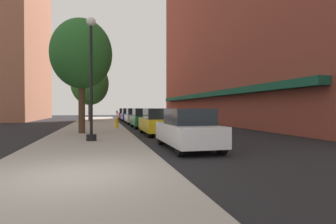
{
  "coord_description": "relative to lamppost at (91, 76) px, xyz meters",
  "views": [
    {
      "loc": [
        0.58,
        -6.79,
        1.67
      ],
      "look_at": [
        7.49,
        21.93,
        1.27
      ],
      "focal_mm": 29.62,
      "sensor_mm": 36.0,
      "label": 1
    }
  ],
  "objects": [
    {
      "name": "tree_mid",
      "position": [
        -0.72,
        4.35,
        1.84
      ],
      "size": [
        3.77,
        3.77,
        7.12
      ],
      "color": "#422D1E",
      "rests_on": "sidewalk_slab"
    },
    {
      "name": "car_green",
      "position": [
        3.89,
        9.59,
        -2.39
      ],
      "size": [
        1.8,
        4.3,
        1.66
      ],
      "rotation": [
        0.0,
        0.0,
        0.01
      ],
      "color": "black",
      "rests_on": "ground"
    },
    {
      "name": "parking_meter_near",
      "position": [
        1.94,
        13.57,
        -2.25
      ],
      "size": [
        0.14,
        0.09,
        1.31
      ],
      "color": "slate",
      "rests_on": "sidewalk_slab"
    },
    {
      "name": "car_white",
      "position": [
        3.89,
        -2.95,
        -2.39
      ],
      "size": [
        1.8,
        4.3,
        1.66
      ],
      "rotation": [
        0.0,
        0.0,
        0.02
      ],
      "color": "black",
      "rests_on": "ground"
    },
    {
      "name": "sidewalk_slab",
      "position": [
        -0.11,
        12.09,
        -3.14
      ],
      "size": [
        4.8,
        50.0,
        0.12
      ],
      "primitive_type": "cube",
      "color": "gray",
      "rests_on": "ground"
    },
    {
      "name": "ground_plane",
      "position": [
        3.89,
        11.09,
        -3.2
      ],
      "size": [
        90.0,
        90.0,
        0.0
      ],
      "primitive_type": "plane",
      "color": "black"
    },
    {
      "name": "tree_near",
      "position": [
        -0.91,
        21.59,
        1.48
      ],
      "size": [
        4.56,
        4.56,
        7.2
      ],
      "color": "#4C3823",
      "rests_on": "sidewalk_slab"
    },
    {
      "name": "car_red",
      "position": [
        3.89,
        28.91,
        -2.39
      ],
      "size": [
        1.8,
        4.3,
        1.66
      ],
      "rotation": [
        0.0,
        0.0,
        -0.01
      ],
      "color": "black",
      "rests_on": "ground"
    },
    {
      "name": "car_silver",
      "position": [
        3.89,
        15.78,
        -2.39
      ],
      "size": [
        1.8,
        4.3,
        1.66
      ],
      "rotation": [
        0.0,
        0.0,
        0.0
      ],
      "color": "black",
      "rests_on": "ground"
    },
    {
      "name": "car_yellow",
      "position": [
        3.89,
        3.33,
        -2.39
      ],
      "size": [
        1.8,
        4.3,
        1.66
      ],
      "rotation": [
        0.0,
        0.0,
        -0.02
      ],
      "color": "black",
      "rests_on": "ground"
    },
    {
      "name": "fire_hydrant",
      "position": [
        1.61,
        8.09,
        -2.68
      ],
      "size": [
        0.33,
        0.26,
        0.79
      ],
      "color": "gold",
      "rests_on": "sidewalk_slab"
    },
    {
      "name": "car_blue",
      "position": [
        3.89,
        22.29,
        -2.39
      ],
      "size": [
        1.8,
        4.3,
        1.66
      ],
      "rotation": [
        0.0,
        0.0,
        -0.01
      ],
      "color": "black",
      "rests_on": "ground"
    },
    {
      "name": "building_right_brick",
      "position": [
        14.88,
        15.09,
        8.87
      ],
      "size": [
        6.8,
        40.0,
        24.19
      ],
      "color": "brown",
      "rests_on": "ground"
    },
    {
      "name": "lamppost",
      "position": [
        0.0,
        0.0,
        0.0
      ],
      "size": [
        0.48,
        0.48,
        5.9
      ],
      "color": "black",
      "rests_on": "sidewalk_slab"
    },
    {
      "name": "building_far_background",
      "position": [
        -11.12,
        30.09,
        7.08
      ],
      "size": [
        6.8,
        18.0,
        20.61
      ],
      "color": "#9E6047",
      "rests_on": "ground"
    }
  ]
}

